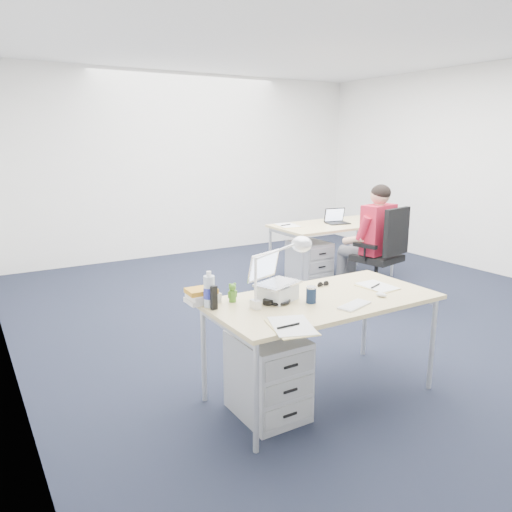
% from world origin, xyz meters
% --- Properties ---
extents(floor, '(7.00, 7.00, 0.00)m').
position_xyz_m(floor, '(0.00, 0.00, 0.00)').
color(floor, black).
rests_on(floor, ground).
extents(room, '(6.02, 7.02, 2.80)m').
position_xyz_m(room, '(0.00, 0.00, 1.71)').
color(room, white).
rests_on(room, ground).
extents(desk_near, '(1.60, 0.80, 0.73)m').
position_xyz_m(desk_near, '(-1.15, -1.29, 0.68)').
color(desk_near, tan).
rests_on(desk_near, ground).
extents(desk_far, '(1.60, 0.80, 0.73)m').
position_xyz_m(desk_far, '(0.93, 1.09, 0.68)').
color(desk_far, tan).
rests_on(desk_far, ground).
extents(office_chair, '(0.81, 0.81, 1.07)m').
position_xyz_m(office_chair, '(0.82, 0.12, 0.30)').
color(office_chair, black).
rests_on(office_chair, ground).
extents(seated_person, '(0.48, 0.76, 1.30)m').
position_xyz_m(seated_person, '(0.79, 0.30, 0.65)').
color(seated_person, '#B5192F').
rests_on(seated_person, ground).
extents(drawer_pedestal_near, '(0.40, 0.50, 0.55)m').
position_xyz_m(drawer_pedestal_near, '(-1.61, -1.32, 0.28)').
color(drawer_pedestal_near, '#ACAFB2').
rests_on(drawer_pedestal_near, ground).
extents(drawer_pedestal_far, '(0.40, 0.50, 0.55)m').
position_xyz_m(drawer_pedestal_far, '(0.49, 1.01, 0.28)').
color(drawer_pedestal_far, '#ACAFB2').
rests_on(drawer_pedestal_far, ground).
extents(silver_laptop, '(0.36, 0.32, 0.32)m').
position_xyz_m(silver_laptop, '(-1.43, -1.16, 0.89)').
color(silver_laptop, silver).
rests_on(silver_laptop, desk_near).
extents(wireless_keyboard, '(0.28, 0.17, 0.01)m').
position_xyz_m(wireless_keyboard, '(-1.07, -1.54, 0.74)').
color(wireless_keyboard, white).
rests_on(wireless_keyboard, desk_near).
extents(computer_mouse, '(0.07, 0.09, 0.03)m').
position_xyz_m(computer_mouse, '(-0.78, -1.48, 0.74)').
color(computer_mouse, white).
rests_on(computer_mouse, desk_near).
extents(headphones, '(0.23, 0.18, 0.04)m').
position_xyz_m(headphones, '(-1.46, -1.21, 0.75)').
color(headphones, black).
rests_on(headphones, desk_near).
extents(can_koozie, '(0.09, 0.09, 0.11)m').
position_xyz_m(can_koozie, '(-1.28, -1.33, 0.79)').
color(can_koozie, '#121F3A').
rests_on(can_koozie, desk_near).
extents(water_bottle, '(0.10, 0.10, 0.24)m').
position_xyz_m(water_bottle, '(-1.90, -1.05, 0.85)').
color(water_bottle, silver).
rests_on(water_bottle, desk_near).
extents(bear_figurine, '(0.07, 0.06, 0.13)m').
position_xyz_m(bear_figurine, '(-1.72, -1.04, 0.80)').
color(bear_figurine, '#2E6E1D').
rests_on(bear_figurine, desk_near).
extents(book_stack, '(0.24, 0.20, 0.09)m').
position_xyz_m(book_stack, '(-1.90, -0.94, 0.78)').
color(book_stack, silver).
rests_on(book_stack, desk_near).
extents(cordless_phone, '(0.05, 0.03, 0.16)m').
position_xyz_m(cordless_phone, '(-1.90, -1.12, 0.81)').
color(cordless_phone, black).
rests_on(cordless_phone, desk_near).
extents(papers_left, '(0.32, 0.38, 0.01)m').
position_xyz_m(papers_left, '(-1.65, -1.64, 0.74)').
color(papers_left, '#ECD588').
rests_on(papers_left, desk_near).
extents(papers_right, '(0.21, 0.29, 0.01)m').
position_xyz_m(papers_right, '(-0.64, -1.30, 0.73)').
color(papers_right, '#ECD588').
rests_on(papers_right, desk_near).
extents(sunglasses, '(0.11, 0.05, 0.02)m').
position_xyz_m(sunglasses, '(-0.96, -1.07, 0.74)').
color(sunglasses, black).
rests_on(sunglasses, desk_near).
extents(desk_lamp, '(0.43, 0.30, 0.46)m').
position_xyz_m(desk_lamp, '(-1.52, -1.24, 0.96)').
color(desk_lamp, silver).
rests_on(desk_lamp, desk_near).
extents(dark_laptop, '(0.33, 0.32, 0.21)m').
position_xyz_m(dark_laptop, '(0.98, 1.06, 0.83)').
color(dark_laptop, black).
rests_on(dark_laptop, desk_far).
extents(far_cup, '(0.09, 0.09, 0.11)m').
position_xyz_m(far_cup, '(1.24, 1.34, 0.79)').
color(far_cup, white).
rests_on(far_cup, desk_far).
extents(far_papers, '(0.28, 0.37, 0.01)m').
position_xyz_m(far_papers, '(0.31, 1.25, 0.73)').
color(far_papers, white).
rests_on(far_papers, desk_far).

